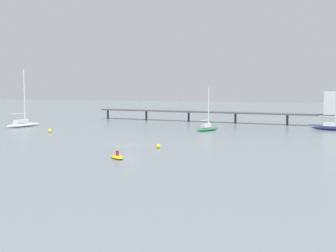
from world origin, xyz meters
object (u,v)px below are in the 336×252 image
Objects in this scene: mooring_buoy_near at (50,131)px; mooring_buoy_mid at (158,146)px; pier at (267,108)px; sailboat_green at (207,128)px; sailboat_navy at (333,127)px; dinghy_yellow at (117,157)px; sailboat_white at (23,123)px.

mooring_buoy_mid is at bearing -24.59° from mooring_buoy_near.
sailboat_green is at bearing -114.14° from pier.
mooring_buoy_near is (-26.66, 12.20, 0.04)m from mooring_buoy_mid.
dinghy_yellow is at bearing -117.16° from sailboat_navy.
sailboat_navy is 50.82m from dinghy_yellow.
dinghy_yellow is at bearing -97.14° from mooring_buoy_mid.
mooring_buoy_near is (-34.70, -32.45, -3.32)m from pier.
dinghy_yellow is (-0.76, -35.35, -0.42)m from sailboat_green.
sailboat_navy is 41.84m from mooring_buoy_mid.
pier reaches higher than dinghy_yellow.
sailboat_navy is at bearing 62.84° from dinghy_yellow.
mooring_buoy_mid is 29.32m from mooring_buoy_near.
sailboat_white is at bearing 141.97° from dinghy_yellow.
sailboat_green is at bearing -156.26° from sailboat_navy.
pier is at bearing 80.33° from dinghy_yellow.
mooring_buoy_near is at bearing -136.91° from pier.
sailboat_white reaches higher than mooring_buoy_near.
pier is 16.91m from sailboat_navy.
sailboat_white is at bearing 152.85° from mooring_buoy_mid.
sailboat_white is at bearing -152.57° from pier.
mooring_buoy_near is at bearing -152.72° from sailboat_green.
sailboat_green is at bearing 27.28° from mooring_buoy_near.
pier is 53.34m from sailboat_white.
dinghy_yellow is at bearing -99.67° from pier.
sailboat_green is 24.51m from sailboat_navy.
sailboat_green is 11.81× the size of mooring_buoy_near.
mooring_buoy_mid is (0.44, -25.72, -0.33)m from sailboat_green.
sailboat_white reaches higher than dinghy_yellow.
mooring_buoy_near is at bearing -32.20° from sailboat_white.
sailboat_white reaches higher than sailboat_navy.
pier is 87.43× the size of mooring_buoy_near.
sailboat_navy is 4.13× the size of dinghy_yellow.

